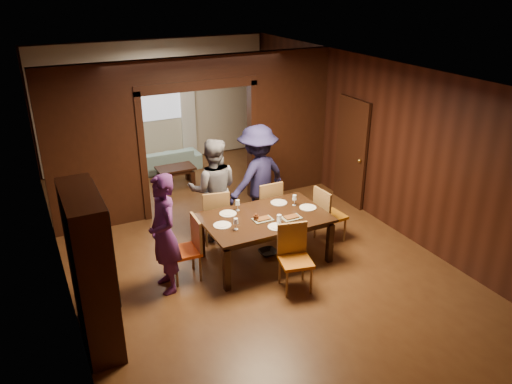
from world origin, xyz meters
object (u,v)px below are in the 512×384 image
chair_left (184,250)px  chair_right (331,214)px  person_grey (213,190)px  chair_near (296,259)px  sofa (162,160)px  chair_far_r (266,205)px  dining_table (265,238)px  person_navy (258,178)px  coffee_table (176,176)px  person_purple (164,234)px  chair_far_l (215,215)px  hutch (91,270)px

chair_left → chair_right: size_ratio=1.00×
person_grey → chair_near: person_grey is taller
sofa → chair_far_r: 3.78m
dining_table → chair_near: (0.02, -0.92, 0.10)m
chair_far_r → sofa: bearing=-77.9°
person_grey → chair_left: 1.39m
person_navy → chair_left: size_ratio=1.95×
person_grey → coffee_table: person_grey is taller
person_purple → chair_near: bearing=60.9°
dining_table → coffee_table: size_ratio=2.40×
chair_far_l → hutch: size_ratio=0.48×
person_navy → chair_right: (0.88, -1.00, -0.46)m
coffee_table → chair_near: 4.56m
person_purple → person_navy: 2.35m
person_navy → chair_far_r: bearing=89.1°
chair_left → chair_near: (1.34, -0.97, 0.00)m
chair_left → hutch: size_ratio=0.48×
chair_far_r → hutch: (-3.19, -1.65, 0.52)m
person_grey → chair_far_l: (-0.04, -0.13, -0.41)m
chair_left → chair_right: same height
person_grey → person_navy: bearing=-157.1°
person_navy → hutch: 3.64m
chair_far_r → chair_near: same height
chair_left → chair_right: bearing=92.7°
hutch → chair_left: bearing=30.5°
person_navy → chair_far_r: size_ratio=1.95×
person_purple → chair_left: 0.53m
person_grey → chair_right: bearing=171.8°
person_purple → hutch: bearing=-59.7°
person_purple → chair_far_l: person_purple is taller
chair_right → chair_far_r: bearing=41.6°
chair_far_r → hutch: size_ratio=0.48×
chair_near → chair_left: bearing=156.5°
coffee_table → chair_far_r: 2.86m
hutch → chair_near: bearing=-3.0°
dining_table → hutch: (-2.73, -0.78, 0.62)m
chair_left → chair_near: same height
chair_right → chair_far_l: same height
person_grey → chair_left: person_grey is taller
person_purple → sofa: size_ratio=1.02×
dining_table → hutch: hutch is taller
person_navy → chair_near: person_navy is taller
chair_left → coffee_table: bearing=166.2°
chair_right → chair_near: 1.62m
person_grey → chair_right: size_ratio=1.84×
person_purple → coffee_table: 4.00m
chair_left → chair_far_l: 1.21m
chair_left → chair_far_r: (1.79, 0.82, 0.00)m
sofa → chair_near: (0.33, -5.49, 0.23)m
person_purple → chair_left: size_ratio=1.82×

